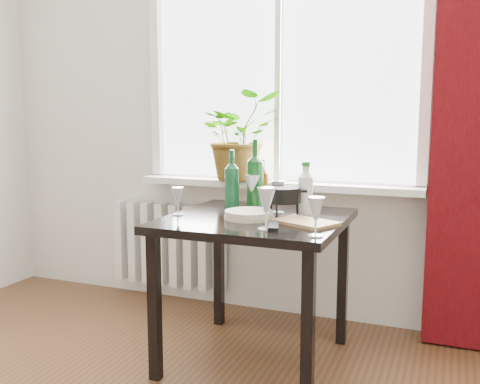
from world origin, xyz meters
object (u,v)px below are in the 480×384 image
at_px(cutting_board, 305,222).
at_px(wineglass_back_center, 278,196).
at_px(wine_bottle_left, 232,179).
at_px(plate_stack, 249,215).
at_px(table, 256,235).
at_px(potted_plant, 239,136).
at_px(wineglass_back_left, 253,192).
at_px(cleaning_bottle, 306,188).
at_px(tv_remote, 273,226).
at_px(radiator, 169,245).
at_px(wineglass_far_right, 316,216).
at_px(fondue_pot, 282,202).
at_px(wine_bottle_right, 255,173).
at_px(wineglass_front_right, 266,208).
at_px(wineglass_front_left, 178,201).
at_px(bottle_amber, 262,182).

bearing_deg(cutting_board, wineglass_back_center, 132.87).
distance_m(wine_bottle_left, plate_stack, 0.31).
xyz_separation_m(table, potted_plant, (-0.32, 0.57, 0.46)).
bearing_deg(plate_stack, wineglass_back_left, 106.82).
bearing_deg(potted_plant, plate_stack, -64.20).
height_order(cleaning_bottle, wineglass_back_left, cleaning_bottle).
bearing_deg(cutting_board, tv_remote, -126.65).
relative_size(radiator, potted_plant, 1.50).
height_order(potted_plant, wineglass_far_right, potted_plant).
bearing_deg(wineglass_back_center, fondue_pot, -60.06).
bearing_deg(wine_bottle_right, cutting_board, -40.01).
height_order(wineglass_back_left, plate_stack, wineglass_back_left).
bearing_deg(wineglass_front_right, cleaning_bottle, 81.96).
distance_m(wineglass_front_left, plate_stack, 0.37).
height_order(wine_bottle_right, tv_remote, wine_bottle_right).
xyz_separation_m(table, bottle_amber, (-0.08, 0.30, 0.22)).
xyz_separation_m(radiator, wine_bottle_right, (0.76, -0.41, 0.55)).
relative_size(radiator, tv_remote, 5.17).
height_order(radiator, cutting_board, cutting_board).
bearing_deg(table, fondue_pot, 27.24).
xyz_separation_m(wineglass_back_left, fondue_pot, (0.20, -0.13, -0.02)).
relative_size(wine_bottle_left, wineglass_front_left, 2.24).
bearing_deg(tv_remote, wine_bottle_right, 100.71).
xyz_separation_m(radiator, plate_stack, (0.84, -0.69, 0.38)).
height_order(table, potted_plant, potted_plant).
bearing_deg(table, wineglass_back_left, 115.21).
xyz_separation_m(wineglass_front_right, wineglass_far_right, (0.23, -0.05, -0.01)).
xyz_separation_m(potted_plant, plate_stack, (0.30, -0.63, -0.35)).
bearing_deg(cleaning_bottle, wineglass_far_right, -70.27).
relative_size(wine_bottle_left, wineglass_back_center, 1.87).
xyz_separation_m(wine_bottle_right, wineglass_back_left, (-0.00, -0.03, -0.09)).
height_order(wineglass_front_left, plate_stack, wineglass_front_left).
relative_size(cleaning_bottle, wineglass_back_left, 1.39).
xyz_separation_m(table, wineglass_back_left, (-0.09, 0.19, 0.19)).
bearing_deg(wineglass_front_right, table, 118.53).
relative_size(wine_bottle_right, wineglass_front_left, 2.65).
height_order(wineglass_front_left, cutting_board, wineglass_front_left).
distance_m(radiator, wineglass_front_left, 0.97).
height_order(potted_plant, fondue_pot, potted_plant).
relative_size(wineglass_back_center, wineglass_back_left, 0.90).
bearing_deg(wineglass_front_left, cutting_board, 2.16).
xyz_separation_m(wine_bottle_left, wineglass_back_center, (0.26, -0.01, -0.07)).
bearing_deg(wineglass_back_left, wineglass_front_right, -62.83).
bearing_deg(wineglass_front_right, wine_bottle_right, 115.52).
distance_m(wine_bottle_right, cutting_board, 0.50).
xyz_separation_m(wine_bottle_left, cutting_board, (0.46, -0.23, -0.15)).
height_order(wineglass_front_right, wineglass_far_right, wineglass_front_right).
bearing_deg(wineglass_back_left, potted_plant, 121.16).
bearing_deg(cutting_board, wineglass_front_left, -177.84).
bearing_deg(wineglass_front_left, wine_bottle_left, 53.45).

